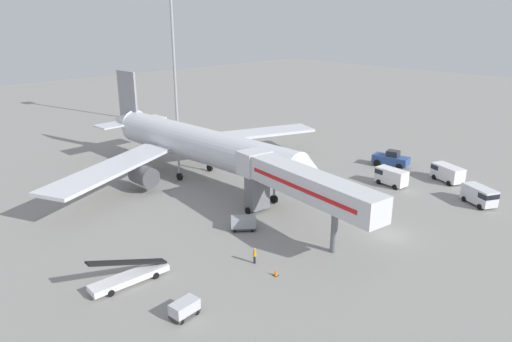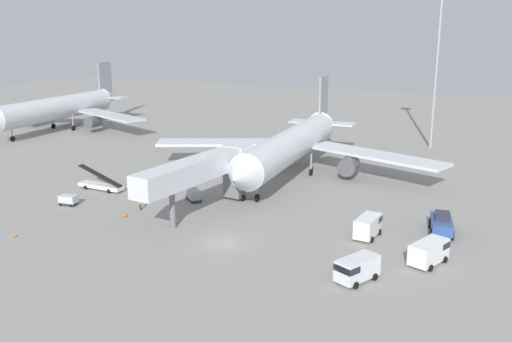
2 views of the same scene
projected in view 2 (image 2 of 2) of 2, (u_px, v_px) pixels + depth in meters
name	position (u px, v px, depth m)	size (l,w,h in m)	color
ground_plane	(223.00, 243.00, 61.92)	(300.00, 300.00, 0.00)	gray
airplane_at_gate	(293.00, 144.00, 88.59)	(48.28, 45.83, 14.06)	silver
jet_bridge	(203.00, 170.00, 70.05)	(5.78, 20.82, 7.51)	silver
pushback_tug	(442.00, 223.00, 64.33)	(3.32, 5.81, 2.68)	#2D4C8E
belt_loader_truck	(101.00, 185.00, 81.45)	(7.34, 2.03, 3.38)	white
service_van_mid_center	(368.00, 225.00, 63.39)	(2.52, 4.57, 2.38)	white
service_van_near_left	(356.00, 268.00, 52.41)	(3.73, 4.86, 2.31)	silver
service_van_outer_left	(430.00, 251.00, 56.31)	(3.66, 5.14, 2.34)	white
baggage_cart_rear_right	(193.00, 194.00, 76.51)	(3.01, 2.85, 1.57)	#38383D
baggage_cart_mid_right	(68.00, 200.00, 74.64)	(2.45, 1.54, 1.34)	#38383D
ground_crew_worker_foreground	(140.00, 204.00, 72.67)	(0.43, 0.43, 1.63)	#1E2333
safety_cone_alpha	(15.00, 235.00, 63.58)	(0.35, 0.35, 0.53)	black
safety_cone_bravo	(125.00, 214.00, 70.21)	(0.43, 0.43, 0.66)	black
airplane_background	(60.00, 108.00, 126.33)	(46.25, 42.61, 14.19)	silver
apron_light_mast	(439.00, 33.00, 103.86)	(2.40, 2.40, 32.27)	#93969B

